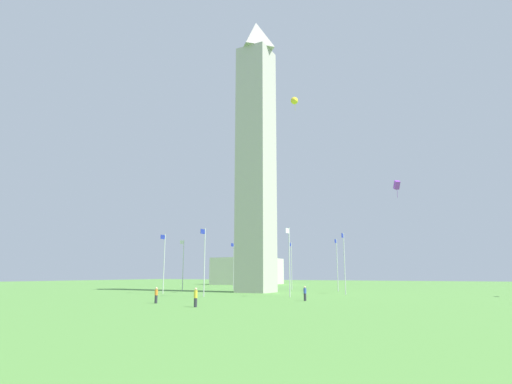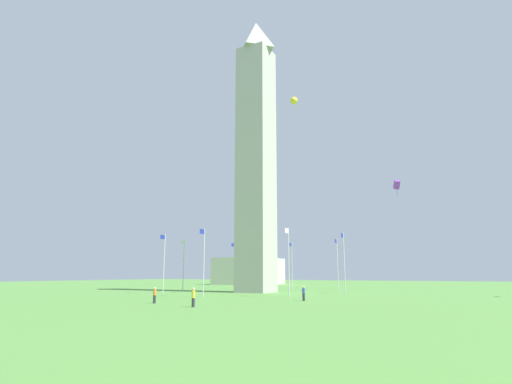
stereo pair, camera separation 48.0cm
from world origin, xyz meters
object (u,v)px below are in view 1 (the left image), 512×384
(flagpole_e, at_px, (344,260))
(flagpole_s, at_px, (291,264))
(person_yellow_shirt, at_px, (196,297))
(distant_building, at_px, (248,271))
(kite_yellow_delta, at_px, (295,100))
(flagpole_se, at_px, (337,262))
(person_blue_shirt, at_px, (305,293))
(obelisk_monument, at_px, (256,149))
(flagpole_ne, at_px, (289,259))
(person_orange_shirt, at_px, (156,295))
(flagpole_n, at_px, (204,259))
(flagpole_sw, at_px, (234,264))
(flagpole_nw, at_px, (164,261))
(flagpole_w, at_px, (183,263))
(kite_purple_box, at_px, (397,185))

(flagpole_e, xyz_separation_m, flagpole_s, (-14.70, -14.70, 0.00))
(person_yellow_shirt, height_order, distant_building, distant_building)
(flagpole_s, height_order, kite_yellow_delta, kite_yellow_delta)
(flagpole_se, height_order, person_blue_shirt, flagpole_se)
(obelisk_monument, distance_m, flagpole_ne, 24.05)
(flagpole_se, bearing_deg, flagpole_s, -112.50)
(obelisk_monument, height_order, flagpole_se, obelisk_monument)
(person_orange_shirt, distance_m, kite_yellow_delta, 35.54)
(distant_building, bearing_deg, flagpole_n, 23.80)
(obelisk_monument, bearing_deg, flagpole_sw, -134.85)
(flagpole_ne, bearing_deg, flagpole_n, -67.50)
(distant_building, bearing_deg, flagpole_s, 40.43)
(flagpole_n, height_order, flagpole_e, same)
(flagpole_n, distance_m, flagpole_ne, 11.25)
(flagpole_s, distance_m, kite_yellow_delta, 33.07)
(flagpole_s, xyz_separation_m, person_blue_shirt, (31.21, 14.87, -4.07))
(obelisk_monument, xyz_separation_m, flagpole_sw, (-10.34, -10.40, -19.00))
(flagpole_e, xyz_separation_m, person_blue_shirt, (16.51, 0.17, -4.07))
(obelisk_monument, height_order, flagpole_nw, obelisk_monument)
(flagpole_ne, xyz_separation_m, person_yellow_shirt, (19.25, -0.95, -4.02))
(flagpole_n, xyz_separation_m, flagpole_e, (-14.70, 14.70, 0.00))
(kite_yellow_delta, bearing_deg, flagpole_e, 142.36)
(person_yellow_shirt, height_order, person_blue_shirt, person_yellow_shirt)
(flagpole_sw, bearing_deg, person_orange_shirt, 19.42)
(flagpole_se, height_order, flagpole_w, same)
(person_yellow_shirt, xyz_separation_m, kite_yellow_delta, (-23.41, 0.45, 27.63))
(flagpole_w, xyz_separation_m, flagpole_nw, (10.40, 4.31, 0.00))
(obelisk_monument, height_order, person_yellow_shirt, obelisk_monument)
(kite_purple_box, relative_size, kite_yellow_delta, 1.17)
(flagpole_ne, bearing_deg, flagpole_nw, -90.00)
(kite_purple_box, bearing_deg, flagpole_se, -124.02)
(person_yellow_shirt, bearing_deg, flagpole_sw, 23.77)
(flagpole_w, bearing_deg, person_orange_shirt, 32.76)
(flagpole_se, bearing_deg, flagpole_n, -22.50)
(obelisk_monument, distance_m, kite_purple_box, 23.89)
(flagpole_w, bearing_deg, kite_purple_box, 93.53)
(flagpole_e, bearing_deg, distant_building, -138.04)
(obelisk_monument, height_order, flagpole_sw, obelisk_monument)
(flagpole_e, bearing_deg, kite_purple_box, 106.53)
(person_blue_shirt, bearing_deg, kite_purple_box, -74.17)
(flagpole_sw, bearing_deg, flagpole_e, 67.50)
(flagpole_n, bearing_deg, flagpole_e, 135.00)
(flagpole_e, distance_m, flagpole_s, 20.79)
(obelisk_monument, height_order, flagpole_w, obelisk_monument)
(person_yellow_shirt, distance_m, distant_building, 84.20)
(flagpole_s, relative_size, flagpole_nw, 1.00)
(obelisk_monument, xyz_separation_m, flagpole_s, (-14.65, 0.00, -19.00))
(flagpole_n, bearing_deg, person_orange_shirt, 12.97)
(person_yellow_shirt, bearing_deg, flagpole_ne, -5.41)
(flagpole_n, xyz_separation_m, flagpole_nw, (-4.31, -10.40, 0.00))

